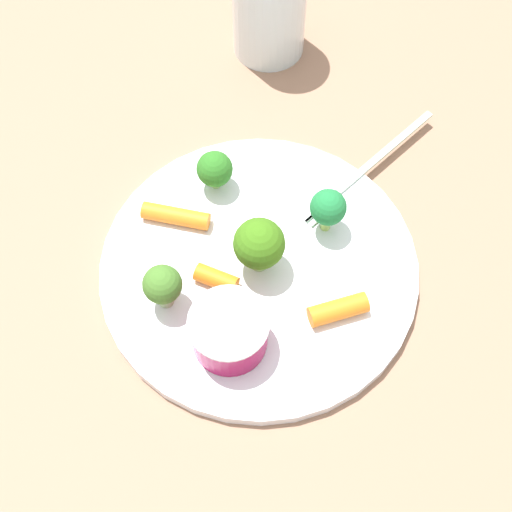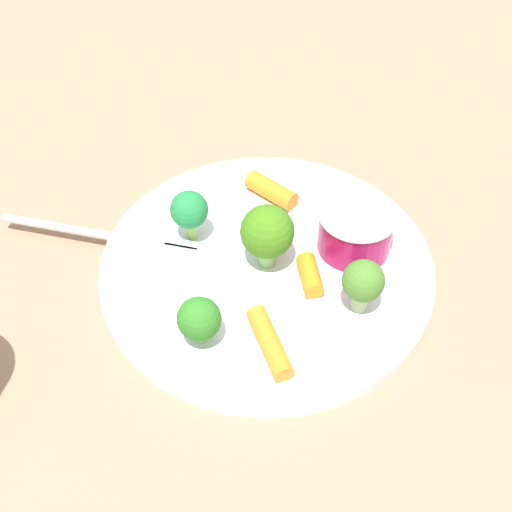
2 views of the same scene
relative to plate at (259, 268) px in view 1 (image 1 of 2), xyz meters
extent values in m
plane|color=#936B54|center=(0.00, 0.00, -0.01)|extent=(2.40, 2.40, 0.00)
cylinder|color=white|center=(0.00, 0.00, 0.00)|extent=(0.27, 0.27, 0.01)
cylinder|color=#950E42|center=(0.03, -0.07, 0.02)|extent=(0.06, 0.06, 0.04)
cylinder|color=silver|center=(0.03, -0.07, 0.04)|extent=(0.06, 0.06, 0.00)
cylinder|color=#8DC373|center=(-0.09, 0.03, 0.01)|extent=(0.01, 0.01, 0.01)
sphere|color=#2B6E21|center=(-0.09, 0.03, 0.03)|extent=(0.03, 0.03, 0.03)
cylinder|color=#7FB369|center=(0.00, 0.00, 0.02)|extent=(0.01, 0.01, 0.02)
sphere|color=#3B6F17|center=(0.00, 0.00, 0.04)|extent=(0.04, 0.04, 0.04)
cylinder|color=#94C35C|center=(0.01, 0.07, 0.02)|extent=(0.01, 0.01, 0.02)
sphere|color=#1F753A|center=(0.01, 0.07, 0.04)|extent=(0.03, 0.03, 0.03)
cylinder|color=#8EA873|center=(-0.03, -0.08, 0.02)|extent=(0.01, 0.01, 0.02)
sphere|color=#417028|center=(-0.03, -0.08, 0.04)|extent=(0.03, 0.03, 0.03)
cylinder|color=orange|center=(0.08, 0.01, 0.01)|extent=(0.04, 0.05, 0.02)
cylinder|color=orange|center=(-0.08, -0.02, 0.01)|extent=(0.06, 0.04, 0.02)
cylinder|color=orange|center=(-0.01, -0.04, 0.01)|extent=(0.04, 0.03, 0.02)
cube|color=#ACC3B0|center=(0.00, 0.16, 0.01)|extent=(0.01, 0.15, 0.00)
cube|color=#ACC3B0|center=(0.01, 0.07, 0.01)|extent=(0.00, 0.03, 0.00)
cube|color=#ACC3B0|center=(0.00, 0.07, 0.01)|extent=(0.00, 0.03, 0.00)
cube|color=#ACC3B0|center=(0.00, 0.07, 0.01)|extent=(0.00, 0.03, 0.00)
cube|color=#ACC3B0|center=(0.00, 0.07, 0.01)|extent=(0.00, 0.03, 0.00)
cylinder|color=silver|center=(-0.18, 0.20, 0.05)|extent=(0.07, 0.07, 0.12)
camera|label=1|loc=(0.20, -0.21, 0.54)|focal=50.28mm
camera|label=2|loc=(-0.36, -0.07, 0.41)|focal=47.05mm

